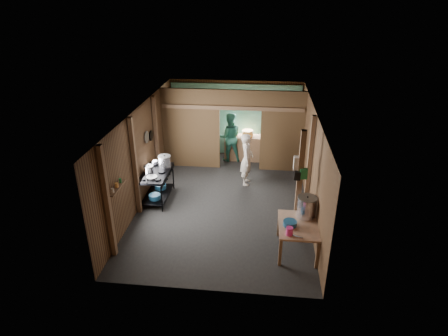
# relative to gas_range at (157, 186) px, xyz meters

# --- Properties ---
(floor) EXTENTS (4.50, 7.00, 0.00)m
(floor) POSITION_rel_gas_range_xyz_m (1.88, 0.10, -0.42)
(floor) COLOR black
(floor) RESTS_ON ground
(ceiling) EXTENTS (4.50, 7.00, 0.00)m
(ceiling) POSITION_rel_gas_range_xyz_m (1.88, 0.10, 2.18)
(ceiling) COLOR #292724
(ceiling) RESTS_ON ground
(wall_back) EXTENTS (4.50, 0.00, 2.60)m
(wall_back) POSITION_rel_gas_range_xyz_m (1.88, 3.60, 0.88)
(wall_back) COLOR brown
(wall_back) RESTS_ON ground
(wall_front) EXTENTS (4.50, 0.00, 2.60)m
(wall_front) POSITION_rel_gas_range_xyz_m (1.88, -3.40, 0.88)
(wall_front) COLOR brown
(wall_front) RESTS_ON ground
(wall_left) EXTENTS (0.00, 7.00, 2.60)m
(wall_left) POSITION_rel_gas_range_xyz_m (-0.37, 0.10, 0.88)
(wall_left) COLOR brown
(wall_left) RESTS_ON ground
(wall_right) EXTENTS (0.00, 7.00, 2.60)m
(wall_right) POSITION_rel_gas_range_xyz_m (4.13, 0.10, 0.88)
(wall_right) COLOR brown
(wall_right) RESTS_ON ground
(partition_left) EXTENTS (1.85, 0.10, 2.60)m
(partition_left) POSITION_rel_gas_range_xyz_m (0.55, 2.30, 0.88)
(partition_left) COLOR brown
(partition_left) RESTS_ON floor
(partition_right) EXTENTS (1.35, 0.10, 2.60)m
(partition_right) POSITION_rel_gas_range_xyz_m (3.46, 2.30, 0.88)
(partition_right) COLOR brown
(partition_right) RESTS_ON floor
(partition_header) EXTENTS (1.30, 0.10, 0.60)m
(partition_header) POSITION_rel_gas_range_xyz_m (2.13, 2.30, 1.88)
(partition_header) COLOR brown
(partition_header) RESTS_ON wall_back
(turquoise_panel) EXTENTS (4.40, 0.06, 2.50)m
(turquoise_panel) POSITION_rel_gas_range_xyz_m (1.88, 3.54, 0.83)
(turquoise_panel) COLOR #63B3B5
(turquoise_panel) RESTS_ON wall_back
(back_counter) EXTENTS (1.20, 0.50, 0.85)m
(back_counter) POSITION_rel_gas_range_xyz_m (2.18, 3.05, 0.01)
(back_counter) COLOR brown
(back_counter) RESTS_ON floor
(wall_clock) EXTENTS (0.20, 0.03, 0.20)m
(wall_clock) POSITION_rel_gas_range_xyz_m (2.13, 3.50, 1.48)
(wall_clock) COLOR beige
(wall_clock) RESTS_ON wall_back
(post_left_a) EXTENTS (0.10, 0.12, 2.60)m
(post_left_a) POSITION_rel_gas_range_xyz_m (-0.30, -2.50, 0.88)
(post_left_a) COLOR brown
(post_left_a) RESTS_ON floor
(post_left_b) EXTENTS (0.10, 0.12, 2.60)m
(post_left_b) POSITION_rel_gas_range_xyz_m (-0.30, -0.70, 0.88)
(post_left_b) COLOR brown
(post_left_b) RESTS_ON floor
(post_left_c) EXTENTS (0.10, 0.12, 2.60)m
(post_left_c) POSITION_rel_gas_range_xyz_m (-0.30, 1.30, 0.88)
(post_left_c) COLOR brown
(post_left_c) RESTS_ON floor
(post_right) EXTENTS (0.10, 0.12, 2.60)m
(post_right) POSITION_rel_gas_range_xyz_m (4.06, -0.10, 0.88)
(post_right) COLOR brown
(post_right) RESTS_ON floor
(post_free) EXTENTS (0.12, 0.12, 2.60)m
(post_free) POSITION_rel_gas_range_xyz_m (3.73, -1.20, 0.88)
(post_free) COLOR brown
(post_free) RESTS_ON floor
(cross_beam) EXTENTS (4.40, 0.12, 0.12)m
(cross_beam) POSITION_rel_gas_range_xyz_m (1.88, 2.25, 1.63)
(cross_beam) COLOR brown
(cross_beam) RESTS_ON wall_left
(pan_lid_big) EXTENTS (0.03, 0.34, 0.34)m
(pan_lid_big) POSITION_rel_gas_range_xyz_m (-0.33, 0.50, 1.23)
(pan_lid_big) COLOR slate
(pan_lid_big) RESTS_ON wall_left
(pan_lid_small) EXTENTS (0.03, 0.30, 0.30)m
(pan_lid_small) POSITION_rel_gas_range_xyz_m (-0.33, 0.90, 1.13)
(pan_lid_small) COLOR black
(pan_lid_small) RESTS_ON wall_left
(wall_shelf) EXTENTS (0.14, 0.80, 0.03)m
(wall_shelf) POSITION_rel_gas_range_xyz_m (-0.27, -2.00, 0.98)
(wall_shelf) COLOR brown
(wall_shelf) RESTS_ON wall_left
(jar_white) EXTENTS (0.07, 0.07, 0.10)m
(jar_white) POSITION_rel_gas_range_xyz_m (-0.27, -2.25, 1.05)
(jar_white) COLOR beige
(jar_white) RESTS_ON wall_shelf
(jar_yellow) EXTENTS (0.08, 0.08, 0.10)m
(jar_yellow) POSITION_rel_gas_range_xyz_m (-0.27, -2.00, 1.05)
(jar_yellow) COLOR #FCA94B
(jar_yellow) RESTS_ON wall_shelf
(jar_green) EXTENTS (0.06, 0.06, 0.10)m
(jar_green) POSITION_rel_gas_range_xyz_m (-0.27, -1.78, 1.05)
(jar_green) COLOR #227B3D
(jar_green) RESTS_ON wall_shelf
(bag_white) EXTENTS (0.22, 0.15, 0.32)m
(bag_white) POSITION_rel_gas_range_xyz_m (3.68, -1.12, 1.36)
(bag_white) COLOR beige
(bag_white) RESTS_ON post_free
(bag_green) EXTENTS (0.16, 0.12, 0.24)m
(bag_green) POSITION_rel_gas_range_xyz_m (3.80, -1.26, 1.18)
(bag_green) COLOR #227B3D
(bag_green) RESTS_ON post_free
(bag_black) EXTENTS (0.14, 0.10, 0.20)m
(bag_black) POSITION_rel_gas_range_xyz_m (3.66, -1.28, 1.13)
(bag_black) COLOR black
(bag_black) RESTS_ON post_free
(gas_range) EXTENTS (0.73, 1.42, 0.84)m
(gas_range) POSITION_rel_gas_range_xyz_m (0.00, 0.00, 0.00)
(gas_range) COLOR black
(gas_range) RESTS_ON floor
(prep_table) EXTENTS (0.85, 1.17, 0.69)m
(prep_table) POSITION_rel_gas_range_xyz_m (3.71, -1.95, -0.07)
(prep_table) COLOR tan
(prep_table) RESTS_ON floor
(stove_pot_large) EXTENTS (0.39, 0.39, 0.35)m
(stove_pot_large) POSITION_rel_gas_range_xyz_m (0.17, 0.36, 0.57)
(stove_pot_large) COLOR silver
(stove_pot_large) RESTS_ON gas_range
(stove_pot_med) EXTENTS (0.35, 0.35, 0.23)m
(stove_pot_med) POSITION_rel_gas_range_xyz_m (-0.17, -0.07, 0.51)
(stove_pot_med) COLOR silver
(stove_pot_med) RESTS_ON gas_range
(stove_saucepan) EXTENTS (0.20, 0.20, 0.10)m
(stove_saucepan) POSITION_rel_gas_range_xyz_m (-0.17, 0.51, 0.47)
(stove_saucepan) COLOR silver
(stove_saucepan) RESTS_ON gas_range
(frying_pan) EXTENTS (0.42, 0.57, 0.07)m
(frying_pan) POSITION_rel_gas_range_xyz_m (0.00, -0.37, 0.44)
(frying_pan) COLOR slate
(frying_pan) RESTS_ON gas_range
(blue_tub_front) EXTENTS (0.31, 0.31, 0.13)m
(blue_tub_front) POSITION_rel_gas_range_xyz_m (0.00, -0.28, -0.19)
(blue_tub_front) COLOR navy
(blue_tub_front) RESTS_ON gas_range
(blue_tub_back) EXTENTS (0.32, 0.32, 0.13)m
(blue_tub_back) POSITION_rel_gas_range_xyz_m (0.00, 0.31, -0.19)
(blue_tub_back) COLOR navy
(blue_tub_back) RESTS_ON gas_range
(stock_pot) EXTENTS (0.50, 0.50, 0.51)m
(stock_pot) POSITION_rel_gas_range_xyz_m (3.90, -1.59, 0.51)
(stock_pot) COLOR silver
(stock_pot) RESTS_ON prep_table
(wash_basin) EXTENTS (0.35, 0.35, 0.11)m
(wash_basin) POSITION_rel_gas_range_xyz_m (3.52, -2.00, 0.33)
(wash_basin) COLOR navy
(wash_basin) RESTS_ON prep_table
(pink_bucket) EXTENTS (0.18, 0.18, 0.17)m
(pink_bucket) POSITION_rel_gas_range_xyz_m (3.49, -2.35, 0.36)
(pink_bucket) COLOR #E6338D
(pink_bucket) RESTS_ON prep_table
(knife) EXTENTS (0.29, 0.15, 0.01)m
(knife) POSITION_rel_gas_range_xyz_m (3.63, -2.40, 0.28)
(knife) COLOR silver
(knife) RESTS_ON prep_table
(yellow_tub) EXTENTS (0.37, 0.37, 0.21)m
(yellow_tub) POSITION_rel_gas_range_xyz_m (2.34, 3.05, 0.54)
(yellow_tub) COLOR #FCA94B
(yellow_tub) RESTS_ON back_counter
(red_cup) EXTENTS (0.12, 0.12, 0.13)m
(red_cup) POSITION_rel_gas_range_xyz_m (1.90, 3.05, 0.50)
(red_cup) COLOR #A5442A
(red_cup) RESTS_ON back_counter
(cook) EXTENTS (0.39, 0.59, 1.58)m
(cook) POSITION_rel_gas_range_xyz_m (2.42, 1.23, 0.37)
(cook) COLOR silver
(cook) RESTS_ON floor
(worker_back) EXTENTS (0.91, 0.76, 1.68)m
(worker_back) POSITION_rel_gas_range_xyz_m (1.74, 2.91, 0.42)
(worker_back) COLOR #2C7764
(worker_back) RESTS_ON floor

